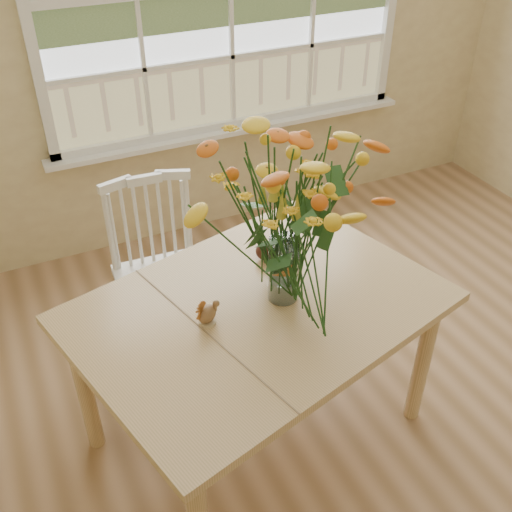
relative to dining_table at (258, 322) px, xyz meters
name	(u,v)px	position (x,y,z in m)	size (l,w,h in m)	color
floor	(436,457)	(0.65, -0.48, -0.66)	(4.00, 4.50, 0.01)	olive
wall_back	(229,21)	(0.65, 1.77, 0.69)	(4.00, 0.02, 2.70)	tan
dining_table	(258,322)	(0.00, 0.00, 0.00)	(1.61, 1.33, 0.75)	tan
windsor_chair	(157,261)	(-0.19, 0.75, -0.13)	(0.46, 0.44, 0.93)	white
flower_vase	(286,209)	(0.11, 0.00, 0.50)	(0.57, 0.57, 0.68)	white
pumpkin	(283,267)	(0.18, 0.13, 0.13)	(0.09, 0.09, 0.07)	#D95A19
turkey_figurine	(207,314)	(-0.22, -0.01, 0.13)	(0.10, 0.10, 0.11)	#CCB78C
dark_gourd	(266,252)	(0.16, 0.26, 0.13)	(0.13, 0.09, 0.08)	#38160F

